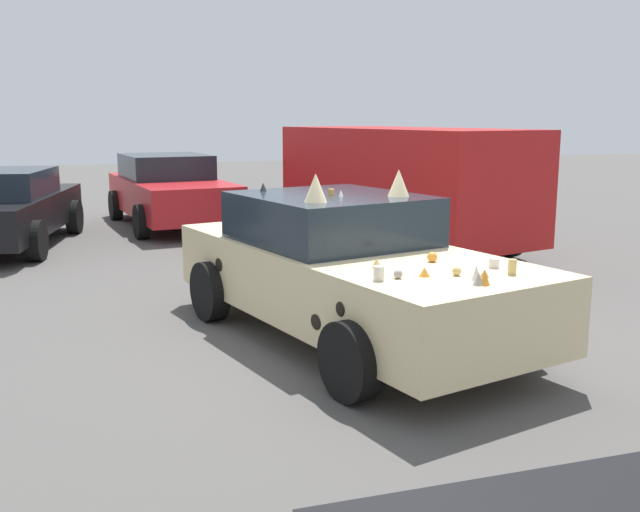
% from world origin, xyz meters
% --- Properties ---
extents(ground_plane, '(60.00, 60.00, 0.00)m').
position_xyz_m(ground_plane, '(0.00, 0.00, 0.00)').
color(ground_plane, '#514F4C').
extents(art_car_decorated, '(4.86, 2.86, 1.76)m').
position_xyz_m(art_car_decorated, '(0.06, 0.02, 0.75)').
color(art_car_decorated, beige).
rests_on(art_car_decorated, ground).
extents(parked_van_near_left, '(5.36, 3.06, 2.10)m').
position_xyz_m(parked_van_near_left, '(4.61, -2.71, 1.18)').
color(parked_van_near_left, '#B21919').
rests_on(parked_van_near_left, ground).
extents(parked_sedan_far_left, '(4.75, 2.48, 1.49)m').
position_xyz_m(parked_sedan_far_left, '(8.70, 0.79, 0.75)').
color(parked_sedan_far_left, red).
rests_on(parked_sedan_far_left, ground).
extents(parked_sedan_row_back_center, '(4.79, 2.62, 1.39)m').
position_xyz_m(parked_sedan_row_back_center, '(6.94, 3.88, 0.70)').
color(parked_sedan_row_back_center, black).
rests_on(parked_sedan_row_back_center, ground).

